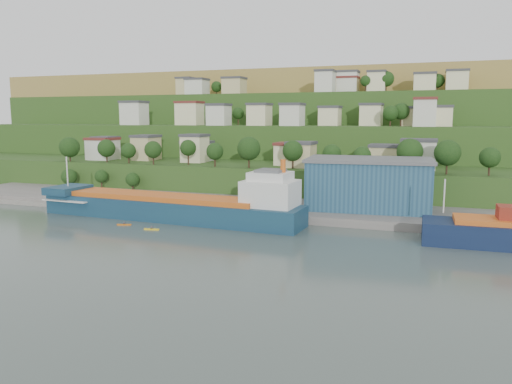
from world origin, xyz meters
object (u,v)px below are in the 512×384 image
at_px(warehouse, 369,183).
at_px(caravan, 55,193).
at_px(cargo_ship_near, 177,208).
at_px(kayak_orange, 124,224).

bearing_deg(warehouse, caravan, -178.65).
height_order(cargo_ship_near, caravan, cargo_ship_near).
bearing_deg(cargo_ship_near, warehouse, 28.60).
xyz_separation_m(warehouse, caravan, (-91.24, -9.55, -5.89)).
bearing_deg(caravan, warehouse, 2.21).
bearing_deg(kayak_orange, cargo_ship_near, 30.73).
height_order(cargo_ship_near, warehouse, cargo_ship_near).
distance_m(warehouse, caravan, 91.93).
relative_size(cargo_ship_near, kayak_orange, 20.62).
distance_m(cargo_ship_near, kayak_orange, 13.30).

